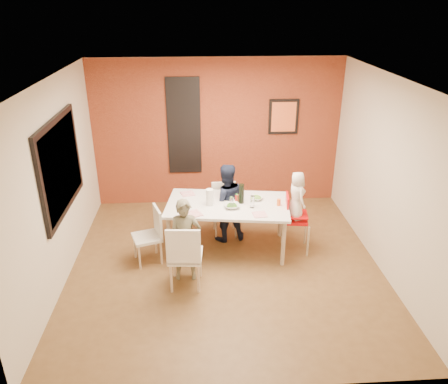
{
  "coord_description": "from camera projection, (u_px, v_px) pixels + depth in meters",
  "views": [
    {
      "loc": [
        -0.36,
        -5.44,
        3.64
      ],
      "look_at": [
        0.0,
        0.3,
        1.05
      ],
      "focal_mm": 35.0,
      "sensor_mm": 36.0,
      "label": 1
    }
  ],
  "objects": [
    {
      "name": "toddler",
      "position": [
        297.0,
        196.0,
        6.49
      ],
      "size": [
        0.33,
        0.42,
        0.75
      ],
      "primitive_type": "imported",
      "rotation": [
        0.0,
        0.0,
        1.85
      ],
      "color": "silver",
      "rests_on": "high_chair"
    },
    {
      "name": "chair_left",
      "position": [
        152.0,
        232.0,
        6.41
      ],
      "size": [
        0.5,
        0.5,
        0.85
      ],
      "rotation": [
        0.0,
        0.0,
        5.04
      ],
      "color": "silver",
      "rests_on": "ground"
    },
    {
      "name": "plate_near_right",
      "position": [
        260.0,
        214.0,
        6.27
      ],
      "size": [
        0.22,
        0.22,
        0.01
      ],
      "primitive_type": "cube",
      "rotation": [
        0.0,
        0.0,
        0.12
      ],
      "color": "white",
      "rests_on": "dining_table"
    },
    {
      "name": "art_print_frame",
      "position": [
        284.0,
        117.0,
        7.87
      ],
      "size": [
        0.54,
        0.03,
        0.64
      ],
      "primitive_type": "cube",
      "color": "black",
      "rests_on": "wall_back"
    },
    {
      "name": "salad_bowl_a",
      "position": [
        232.0,
        206.0,
        6.47
      ],
      "size": [
        0.25,
        0.25,
        0.06
      ],
      "primitive_type": "imported",
      "rotation": [
        0.0,
        0.0,
        0.1
      ],
      "color": "silver",
      "rests_on": "dining_table"
    },
    {
      "name": "wall_back",
      "position": [
        217.0,
        133.0,
        7.96
      ],
      "size": [
        4.5,
        0.02,
        2.7
      ],
      "primitive_type": "cube",
      "color": "beige",
      "rests_on": "ground"
    },
    {
      "name": "high_chair",
      "position": [
        293.0,
        217.0,
        6.64
      ],
      "size": [
        0.44,
        0.44,
        0.93
      ],
      "rotation": [
        0.0,
        0.0,
        1.45
      ],
      "color": "#C3090A",
      "rests_on": "ground"
    },
    {
      "name": "plate_far_mid",
      "position": [
        229.0,
        194.0,
        6.92
      ],
      "size": [
        0.3,
        0.3,
        0.01
      ],
      "primitive_type": "cube",
      "rotation": [
        0.0,
        0.0,
        -0.43
      ],
      "color": "white",
      "rests_on": "dining_table"
    },
    {
      "name": "brick_accent_wall",
      "position": [
        217.0,
        134.0,
        7.95
      ],
      "size": [
        4.5,
        0.02,
        2.7
      ],
      "primitive_type": "cube",
      "color": "maroon",
      "rests_on": "ground"
    },
    {
      "name": "child_far",
      "position": [
        226.0,
        203.0,
        6.92
      ],
      "size": [
        0.72,
        0.61,
        1.29
      ],
      "primitive_type": "imported",
      "rotation": [
        0.0,
        0.0,
        3.35
      ],
      "color": "black",
      "rests_on": "ground"
    },
    {
      "name": "salad_bowl_b",
      "position": [
        256.0,
        198.0,
        6.73
      ],
      "size": [
        0.25,
        0.25,
        0.05
      ],
      "primitive_type": "imported",
      "rotation": [
        0.0,
        0.0,
        -0.37
      ],
      "color": "silver",
      "rests_on": "dining_table"
    },
    {
      "name": "wine_glass_b",
      "position": [
        252.0,
        202.0,
        6.46
      ],
      "size": [
        0.07,
        0.07,
        0.19
      ],
      "primitive_type": "cylinder",
      "color": "white",
      "rests_on": "dining_table"
    },
    {
      "name": "sippy_cup",
      "position": [
        279.0,
        202.0,
        6.54
      ],
      "size": [
        0.06,
        0.06,
        0.1
      ],
      "primitive_type": "cylinder",
      "color": "orange",
      "rests_on": "dining_table"
    },
    {
      "name": "wall_left",
      "position": [
        56.0,
        185.0,
        5.79
      ],
      "size": [
        0.02,
        4.5,
        2.7
      ],
      "primitive_type": "cube",
      "color": "beige",
      "rests_on": "ground"
    },
    {
      "name": "wine_bottle",
      "position": [
        241.0,
        194.0,
        6.57
      ],
      "size": [
        0.08,
        0.08,
        0.31
      ],
      "primitive_type": "cylinder",
      "color": "black",
      "rests_on": "dining_table"
    },
    {
      "name": "glassblock_strip",
      "position": [
        184.0,
        126.0,
        7.84
      ],
      "size": [
        0.55,
        0.03,
        1.7
      ],
      "primitive_type": "cube",
      "color": "#B5BDC5",
      "rests_on": "wall_back"
    },
    {
      "name": "glassblock_surround",
      "position": [
        184.0,
        127.0,
        7.83
      ],
      "size": [
        0.6,
        0.03,
        1.76
      ],
      "primitive_type": "cube",
      "color": "black",
      "rests_on": "wall_back"
    },
    {
      "name": "paper_towel_roll",
      "position": [
        210.0,
        197.0,
        6.52
      ],
      "size": [
        0.11,
        0.11,
        0.25
      ],
      "primitive_type": "cylinder",
      "color": "white",
      "rests_on": "dining_table"
    },
    {
      "name": "chair_near",
      "position": [
        185.0,
        254.0,
        5.74
      ],
      "size": [
        0.48,
        0.48,
        0.96
      ],
      "rotation": [
        0.0,
        0.0,
        3.07
      ],
      "color": "white",
      "rests_on": "ground"
    },
    {
      "name": "wall_front",
      "position": [
        242.0,
        279.0,
        3.87
      ],
      "size": [
        4.5,
        0.02,
        2.7
      ],
      "primitive_type": "cube",
      "color": "beige",
      "rests_on": "ground"
    },
    {
      "name": "dining_table",
      "position": [
        228.0,
        208.0,
        6.64
      ],
      "size": [
        1.96,
        1.26,
        0.77
      ],
      "rotation": [
        0.0,
        0.0,
        -0.13
      ],
      "color": "silver",
      "rests_on": "ground"
    },
    {
      "name": "plate_near_left",
      "position": [
        193.0,
        214.0,
        6.29
      ],
      "size": [
        0.3,
        0.3,
        0.01
      ],
      "primitive_type": "cube",
      "rotation": [
        0.0,
        0.0,
        0.43
      ],
      "color": "silver",
      "rests_on": "dining_table"
    },
    {
      "name": "ground",
      "position": [
        225.0,
        265.0,
        6.47
      ],
      "size": [
        4.5,
        4.5,
        0.0
      ],
      "primitive_type": "plane",
      "color": "brown",
      "rests_on": "ground"
    },
    {
      "name": "picture_window_pane",
      "position": [
        62.0,
        166.0,
        5.89
      ],
      "size": [
        0.02,
        1.55,
        1.15
      ],
      "primitive_type": "cube",
      "color": "black",
      "rests_on": "wall_left"
    },
    {
      "name": "chair_far",
      "position": [
        224.0,
        206.0,
        7.2
      ],
      "size": [
        0.42,
        0.42,
        0.86
      ],
      "rotation": [
        0.0,
        0.0,
        0.05
      ],
      "color": "beige",
      "rests_on": "ground"
    },
    {
      "name": "condiment_brown",
      "position": [
        238.0,
        199.0,
        6.61
      ],
      "size": [
        0.03,
        0.03,
        0.14
      ],
      "primitive_type": "cylinder",
      "color": "brown",
      "rests_on": "dining_table"
    },
    {
      "name": "child_near",
      "position": [
        185.0,
        240.0,
        5.94
      ],
      "size": [
        0.44,
        0.3,
        1.2
      ],
      "primitive_type": "imported",
      "rotation": [
        0.0,
        0.0,
        -0.03
      ],
      "color": "brown",
      "rests_on": "ground"
    },
    {
      "name": "condiment_green",
      "position": [
        237.0,
        198.0,
        6.62
      ],
      "size": [
        0.04,
        0.04,
        0.14
      ],
      "primitive_type": "cylinder",
      "color": "#357D29",
      "rests_on": "dining_table"
    },
    {
      "name": "art_print_canvas",
      "position": [
        284.0,
        117.0,
        7.86
      ],
      "size": [
        0.44,
        0.01,
        0.54
      ],
      "primitive_type": "cube",
      "color": "orange",
      "rests_on": "wall_back"
    },
    {
      "name": "condiment_red",
      "position": [
        236.0,
        199.0,
        6.61
      ],
      "size": [
        0.03,
        0.03,
        0.13
      ],
      "primitive_type": "cylinder",
      "color": "red",
      "rests_on": "dining_table"
    },
    {
      "name": "picture_window_frame",
      "position": [
        61.0,
        166.0,
        5.89
      ],
      "size": [
        0.05,
        1.7,
        1.3
      ],
      "primitive_type": "cube",
      "color": "black",
      "rests_on": "wall_left"
    },
    {
      "name": "wall_right",
      "position": [
        387.0,
        177.0,
        6.05
      ],
      "size": [
        0.02,
        4.5,
        2.7
      ],
      "primitive_type": "cube",
      "color": "beige",
      "rests_on": "ground"
    },
    {
      "name": "plate_far_left",
      "position": [
        188.0,
        194.0,
        6.93
      ],
      "size": [
        0.25,
        0.25,
        0.01
      ],
      "primitive_type": "cube",
      "rotation": [
        0.0,
        0.0,
        0.29
      ],
      "color": "white",
      "rests_on": "dining_table"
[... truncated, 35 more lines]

